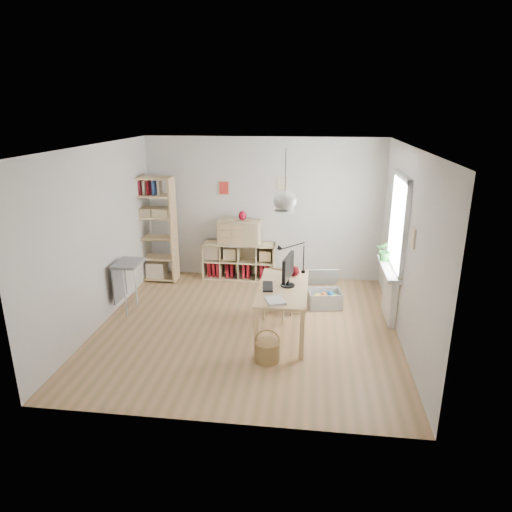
# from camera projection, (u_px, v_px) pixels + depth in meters

# --- Properties ---
(ground) EXTENTS (4.50, 4.50, 0.00)m
(ground) POSITION_uv_depth(u_px,v_px,m) (247.00, 327.00, 6.99)
(ground) COLOR tan
(ground) RESTS_ON ground
(room_shell) EXTENTS (4.50, 4.50, 4.50)m
(room_shell) POSITION_uv_depth(u_px,v_px,m) (285.00, 201.00, 6.16)
(room_shell) COLOR silver
(room_shell) RESTS_ON ground
(window_unit) EXTENTS (0.07, 1.16, 1.46)m
(window_unit) POSITION_uv_depth(u_px,v_px,m) (399.00, 224.00, 6.81)
(window_unit) COLOR white
(window_unit) RESTS_ON ground
(radiator) EXTENTS (0.10, 0.80, 0.80)m
(radiator) POSITION_uv_depth(u_px,v_px,m) (390.00, 294.00, 7.18)
(radiator) COLOR white
(radiator) RESTS_ON ground
(windowsill) EXTENTS (0.22, 1.20, 0.06)m
(windowsill) POSITION_uv_depth(u_px,v_px,m) (389.00, 269.00, 7.05)
(windowsill) COLOR white
(windowsill) RESTS_ON radiator
(desk) EXTENTS (0.70, 1.50, 0.75)m
(desk) POSITION_uv_depth(u_px,v_px,m) (283.00, 293.00, 6.58)
(desk) COLOR tan
(desk) RESTS_ON ground
(cube_shelf) EXTENTS (1.40, 0.38, 0.72)m
(cube_shelf) POSITION_uv_depth(u_px,v_px,m) (238.00, 263.00, 8.92)
(cube_shelf) COLOR beige
(cube_shelf) RESTS_ON ground
(tall_bookshelf) EXTENTS (0.80, 0.38, 2.00)m
(tall_bookshelf) POSITION_uv_depth(u_px,v_px,m) (153.00, 225.00, 8.59)
(tall_bookshelf) COLOR tan
(tall_bookshelf) RESTS_ON ground
(side_table) EXTENTS (0.40, 0.55, 0.85)m
(side_table) POSITION_uv_depth(u_px,v_px,m) (125.00, 272.00, 7.35)
(side_table) COLOR gray
(side_table) RESTS_ON ground
(chair) EXTENTS (0.48, 0.48, 0.78)m
(chair) POSITION_uv_depth(u_px,v_px,m) (279.00, 291.00, 7.19)
(chair) COLOR gray
(chair) RESTS_ON ground
(wicker_basket) EXTENTS (0.34, 0.33, 0.46)m
(wicker_basket) POSITION_uv_depth(u_px,v_px,m) (267.00, 350.00, 6.02)
(wicker_basket) COLOR #9E7647
(wicker_basket) RESTS_ON ground
(storage_chest) EXTENTS (0.64, 0.69, 0.58)m
(storage_chest) POSITION_uv_depth(u_px,v_px,m) (325.00, 295.00, 7.68)
(storage_chest) COLOR silver
(storage_chest) RESTS_ON ground
(monitor) EXTENTS (0.21, 0.53, 0.46)m
(monitor) POSITION_uv_depth(u_px,v_px,m) (288.00, 269.00, 6.50)
(monitor) COLOR black
(monitor) RESTS_ON desk
(keyboard) EXTENTS (0.18, 0.40, 0.02)m
(keyboard) POSITION_uv_depth(u_px,v_px,m) (268.00, 286.00, 6.54)
(keyboard) COLOR black
(keyboard) RESTS_ON desk
(task_lamp) EXTENTS (0.44, 0.16, 0.47)m
(task_lamp) POSITION_uv_depth(u_px,v_px,m) (290.00, 254.00, 6.97)
(task_lamp) COLOR black
(task_lamp) RESTS_ON desk
(yarn_ball) EXTENTS (0.16, 0.16, 0.16)m
(yarn_ball) POSITION_uv_depth(u_px,v_px,m) (294.00, 271.00, 6.94)
(yarn_ball) COLOR #4D0A0F
(yarn_ball) RESTS_ON desk
(paper_tray) EXTENTS (0.32, 0.36, 0.03)m
(paper_tray) POSITION_uv_depth(u_px,v_px,m) (275.00, 301.00, 6.04)
(paper_tray) COLOR white
(paper_tray) RESTS_ON desk
(drawer_chest) EXTENTS (0.84, 0.46, 0.46)m
(drawer_chest) POSITION_uv_depth(u_px,v_px,m) (240.00, 232.00, 8.67)
(drawer_chest) COLOR beige
(drawer_chest) RESTS_ON cube_shelf
(red_vase) EXTENTS (0.15, 0.15, 0.18)m
(red_vase) POSITION_uv_depth(u_px,v_px,m) (243.00, 216.00, 8.56)
(red_vase) COLOR maroon
(red_vase) RESTS_ON drawer_chest
(potted_plant) EXTENTS (0.34, 0.30, 0.34)m
(potted_plant) POSITION_uv_depth(u_px,v_px,m) (386.00, 250.00, 7.28)
(potted_plant) COLOR #256225
(potted_plant) RESTS_ON windowsill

